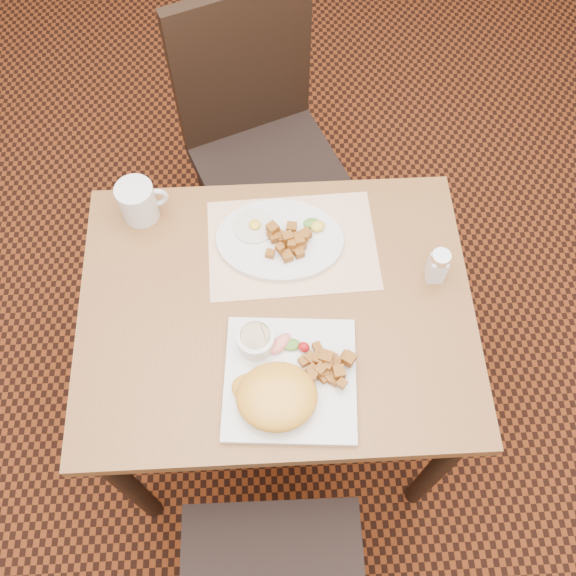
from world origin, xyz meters
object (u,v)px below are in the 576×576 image
(chair_far, at_px, (260,136))
(plate_square, at_px, (290,379))
(coffee_mug, at_px, (138,201))
(table, at_px, (277,327))
(plate_oval, at_px, (280,240))
(salt_shaker, at_px, (438,266))

(chair_far, distance_m, plate_square, 0.90)
(chair_far, distance_m, coffee_mug, 0.57)
(table, xyz_separation_m, plate_oval, (0.02, 0.17, 0.12))
(plate_oval, xyz_separation_m, coffee_mug, (-0.33, 0.10, 0.04))
(chair_far, xyz_separation_m, salt_shaker, (0.39, -0.63, 0.26))
(plate_oval, distance_m, coffee_mug, 0.35)
(plate_oval, bearing_deg, table, -95.43)
(plate_square, height_order, plate_oval, plate_oval)
(table, height_order, chair_far, chair_far)
(plate_oval, relative_size, coffee_mug, 2.53)
(coffee_mug, bearing_deg, salt_shaker, -17.29)
(table, distance_m, coffee_mug, 0.45)
(chair_far, relative_size, coffee_mug, 8.07)
(plate_oval, bearing_deg, coffee_mug, 163.31)
(plate_square, relative_size, coffee_mug, 2.33)
(plate_square, relative_size, salt_shaker, 2.80)
(plate_oval, distance_m, salt_shaker, 0.37)
(table, relative_size, plate_square, 3.21)
(coffee_mug, bearing_deg, plate_oval, -16.69)
(table, distance_m, chair_far, 0.70)
(chair_far, height_order, plate_oval, chair_far)
(table, bearing_deg, plate_oval, 84.57)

